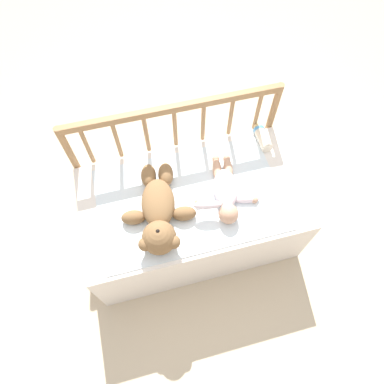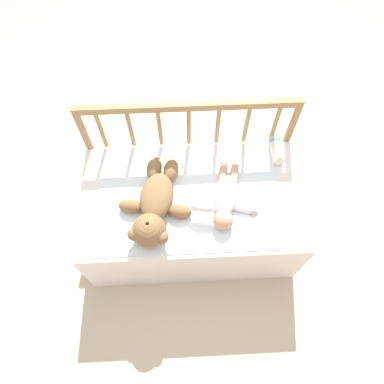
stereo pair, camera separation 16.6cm
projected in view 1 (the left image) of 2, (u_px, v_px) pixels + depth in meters
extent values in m
plane|color=#C6B293|center=(192.00, 230.00, 2.09)|extent=(12.00, 12.00, 0.00)
cube|color=white|center=(192.00, 215.00, 1.90)|extent=(1.12, 0.64, 0.43)
cylinder|color=#997047|center=(80.00, 172.00, 1.87)|extent=(0.04, 0.04, 0.73)
cylinder|color=#997047|center=(267.00, 132.00, 2.00)|extent=(0.04, 0.04, 0.73)
cube|color=#997047|center=(174.00, 108.00, 1.63)|extent=(1.09, 0.03, 0.04)
cylinder|color=#997047|center=(87.00, 146.00, 1.71)|extent=(0.02, 0.02, 0.26)
cylinder|color=#997047|center=(117.00, 140.00, 1.72)|extent=(0.02, 0.02, 0.26)
cylinder|color=#997047|center=(146.00, 134.00, 1.74)|extent=(0.02, 0.02, 0.26)
cylinder|color=#997047|center=(175.00, 128.00, 1.76)|extent=(0.02, 0.02, 0.26)
cylinder|color=#997047|center=(203.00, 123.00, 1.78)|extent=(0.02, 0.02, 0.26)
cylinder|color=#997047|center=(231.00, 117.00, 1.80)|extent=(0.02, 0.02, 0.26)
cylinder|color=#997047|center=(258.00, 112.00, 1.82)|extent=(0.02, 0.02, 0.26)
cube|color=white|center=(190.00, 199.00, 1.71)|extent=(0.91, 0.58, 0.01)
ellipsoid|color=olive|center=(158.00, 203.00, 1.64)|extent=(0.20, 0.28, 0.11)
sphere|color=olive|center=(159.00, 238.00, 1.53)|extent=(0.16, 0.16, 0.16)
sphere|color=tan|center=(158.00, 234.00, 1.49)|extent=(0.07, 0.07, 0.07)
sphere|color=black|center=(158.00, 232.00, 1.46)|extent=(0.02, 0.02, 0.02)
sphere|color=olive|center=(173.00, 242.00, 1.51)|extent=(0.06, 0.06, 0.06)
sphere|color=olive|center=(145.00, 244.00, 1.51)|extent=(0.06, 0.06, 0.06)
ellipsoid|color=olive|center=(184.00, 214.00, 1.63)|extent=(0.13, 0.09, 0.07)
ellipsoid|color=olive|center=(134.00, 217.00, 1.62)|extent=(0.13, 0.09, 0.07)
ellipsoid|color=olive|center=(166.00, 174.00, 1.73)|extent=(0.10, 0.14, 0.08)
ellipsoid|color=olive|center=(148.00, 176.00, 1.73)|extent=(0.10, 0.14, 0.08)
ellipsoid|color=white|center=(225.00, 188.00, 1.69)|extent=(0.16, 0.23, 0.09)
sphere|color=tan|center=(229.00, 214.00, 1.62)|extent=(0.10, 0.10, 0.10)
ellipsoid|color=white|center=(246.00, 199.00, 1.69)|extent=(0.14, 0.07, 0.04)
ellipsoid|color=white|center=(207.00, 205.00, 1.60)|extent=(0.14, 0.07, 0.04)
sphere|color=tan|center=(254.00, 200.00, 1.68)|extent=(0.04, 0.04, 0.04)
sphere|color=tan|center=(198.00, 203.00, 1.68)|extent=(0.04, 0.04, 0.04)
ellipsoid|color=tan|center=(228.00, 169.00, 1.77)|extent=(0.07, 0.14, 0.05)
ellipsoid|color=tan|center=(217.00, 169.00, 1.77)|extent=(0.07, 0.14, 0.05)
sphere|color=tan|center=(227.00, 158.00, 1.80)|extent=(0.04, 0.04, 0.04)
sphere|color=tan|center=(216.00, 159.00, 1.80)|extent=(0.04, 0.04, 0.04)
cylinder|color=#F4E5CC|center=(263.00, 139.00, 1.85)|extent=(0.06, 0.13, 0.06)
cylinder|color=#4C99D8|center=(259.00, 130.00, 1.88)|extent=(0.06, 0.02, 0.06)
sphere|color=#EAC67F|center=(258.00, 127.00, 1.89)|extent=(0.04, 0.04, 0.04)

